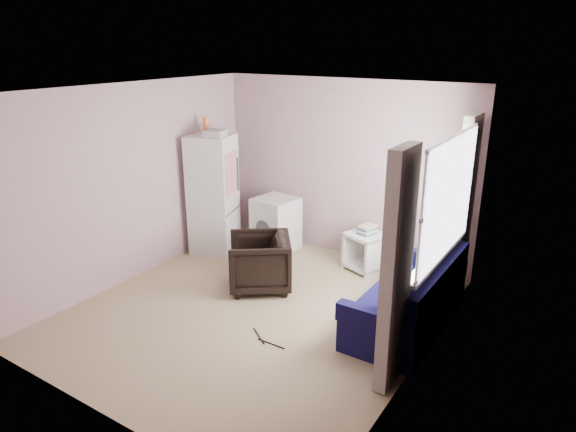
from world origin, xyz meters
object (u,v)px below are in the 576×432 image
(washing_machine, at_px, (276,223))
(fridge, at_px, (213,194))
(side_table, at_px, (366,249))
(sofa, at_px, (411,304))
(armchair, at_px, (259,260))

(washing_machine, bearing_deg, fridge, -138.08)
(fridge, bearing_deg, side_table, -2.52)
(washing_machine, distance_m, sofa, 2.69)
(armchair, bearing_deg, washing_machine, 168.30)
(side_table, bearing_deg, washing_machine, -177.64)
(fridge, relative_size, side_table, 3.05)
(fridge, distance_m, sofa, 3.31)
(fridge, distance_m, side_table, 2.32)
(armchair, xyz_separation_m, sofa, (1.93, 0.11, -0.09))
(armchair, bearing_deg, sofa, 56.62)
(armchair, distance_m, washing_machine, 1.29)
(armchair, relative_size, sofa, 0.43)
(armchair, distance_m, sofa, 1.93)
(armchair, relative_size, washing_machine, 0.96)
(washing_machine, relative_size, side_table, 1.23)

